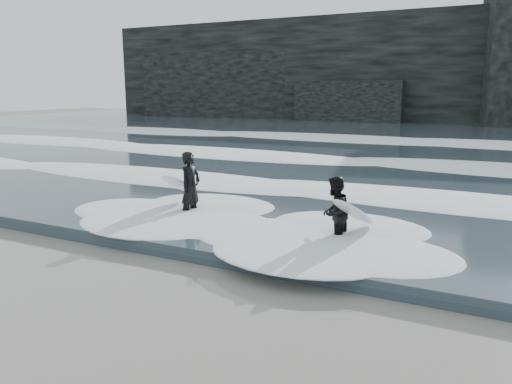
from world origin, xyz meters
The scene contains 8 objects.
ground centered at (0.00, 0.00, 0.00)m, with size 120.00×120.00×0.00m, color #746B59.
sea centered at (0.00, 29.00, 0.15)m, with size 90.00×52.00×0.30m, color #2D3A44.
headland centered at (0.00, 46.00, 5.00)m, with size 70.00×9.00×10.00m, color black.
foam_near centered at (0.00, 9.00, 0.40)m, with size 60.00×3.20×0.20m, color white.
foam_mid centered at (0.00, 16.00, 0.42)m, with size 60.00×4.00×0.24m, color white.
foam_far centered at (0.00, 25.00, 0.45)m, with size 60.00×4.80×0.30m, color white.
surfer_left centered at (-1.57, 5.58, 0.90)m, with size 1.11×1.86×1.79m.
surfer_right centered at (2.44, 5.16, 0.78)m, with size 1.11×1.81×1.55m.
Camera 1 is at (5.49, -4.62, 3.34)m, focal length 35.00 mm.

